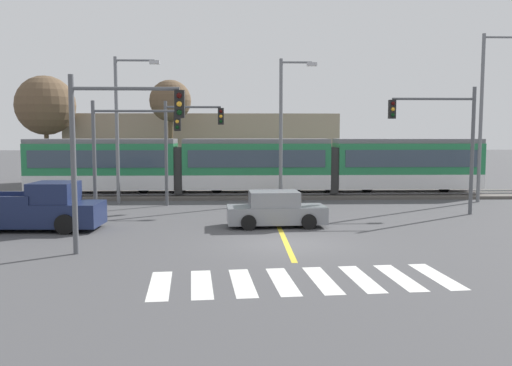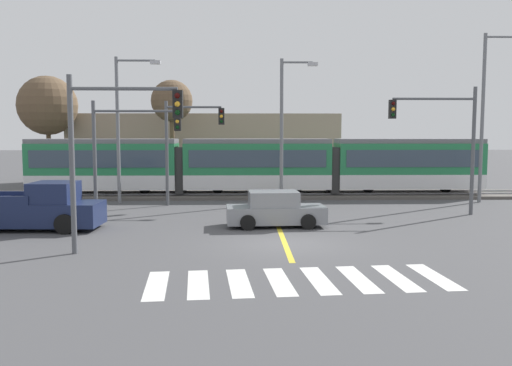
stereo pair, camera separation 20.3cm
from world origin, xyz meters
The scene contains 26 objects.
ground_plane centered at (0.00, 0.00, 0.00)m, with size 200.00×200.00×0.00m, color #474749.
track_bed centered at (0.00, 14.46, 0.09)m, with size 120.00×4.00×0.18m, color #56514C.
rail_near centered at (0.00, 13.74, 0.23)m, with size 120.00×0.08×0.10m, color #939399.
rail_far centered at (0.00, 15.18, 0.23)m, with size 120.00×0.08×0.10m, color #939399.
light_rail_tram centered at (-0.60, 14.46, 2.05)m, with size 28.00×2.64×3.43m.
crosswalk_stripe_0 centered at (-3.84, -5.24, 0.00)m, with size 0.56×2.80×0.01m, color silver.
crosswalk_stripe_1 centered at (-2.74, -5.14, 0.00)m, with size 0.56×2.80×0.01m, color silver.
crosswalk_stripe_2 centered at (-1.64, -5.05, 0.00)m, with size 0.56×2.80×0.01m, color silver.
crosswalk_stripe_3 centered at (-0.55, -4.96, 0.00)m, with size 0.56×2.80×0.01m, color silver.
crosswalk_stripe_4 centered at (0.55, -4.87, 0.00)m, with size 0.56×2.80×0.01m, color silver.
crosswalk_stripe_5 centered at (1.64, -4.77, 0.00)m, with size 0.56×2.80×0.01m, color silver.
crosswalk_stripe_6 centered at (2.74, -4.68, 0.00)m, with size 0.56×2.80×0.01m, color silver.
crosswalk_stripe_7 centered at (3.84, -4.59, 0.00)m, with size 0.56×2.80×0.01m, color silver.
lane_centre_line centered at (0.00, 4.77, 0.00)m, with size 0.20×15.37×0.01m, color gold.
sedan_crossing centered at (-0.12, 3.65, 0.70)m, with size 4.29×2.09×1.52m.
pickup_truck centered at (-10.01, 3.15, 0.84)m, with size 5.47×2.38×1.98m.
traffic_light_mid_left centered at (-7.12, 6.86, 3.67)m, with size 4.25×0.38×5.53m.
traffic_light_far_left centered at (-4.56, 10.40, 3.80)m, with size 3.25×0.38×5.71m.
traffic_light_near_left centered at (-5.88, -1.40, 3.90)m, with size 3.75×0.38×5.91m.
traffic_light_mid_right centered at (8.27, 6.70, 4.07)m, with size 4.25×0.38×6.21m.
street_lamp_west centered at (-8.26, 11.43, 4.72)m, with size 2.55×0.28×8.20m.
street_lamp_centre centered at (0.90, 11.34, 4.62)m, with size 2.11×0.28×8.12m.
street_lamp_east centered at (12.36, 11.29, 5.40)m, with size 2.47×0.28×9.55m.
bare_tree_far_west centered at (-15.45, 20.12, 5.90)m, with size 4.22×4.22×8.03m.
bare_tree_west centered at (-6.40, 18.68, 6.10)m, with size 2.88×2.88×7.62m.
building_backdrop_far centered at (-4.41, 24.44, 2.71)m, with size 20.74×6.00×5.41m, color gray.
Camera 1 is at (-1.78, -19.32, 4.06)m, focal length 38.00 mm.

